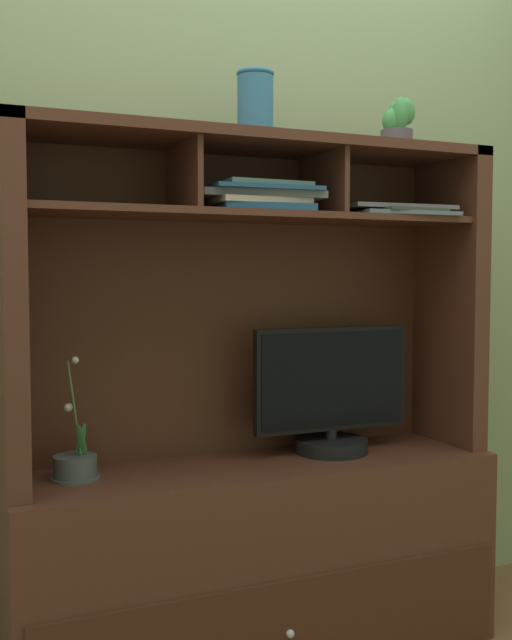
% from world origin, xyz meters
% --- Properties ---
extents(back_wall, '(6.00, 0.02, 2.80)m').
position_xyz_m(back_wall, '(0.00, 0.25, 1.40)').
color(back_wall, gray).
rests_on(back_wall, ground).
extents(media_console, '(1.47, 0.47, 1.57)m').
position_xyz_m(media_console, '(0.00, 0.01, 0.47)').
color(media_console, '#512A1E').
rests_on(media_console, ground).
extents(tv_monitor, '(0.53, 0.23, 0.40)m').
position_xyz_m(tv_monitor, '(0.27, 0.01, 0.77)').
color(tv_monitor, black).
rests_on(tv_monitor, media_console).
extents(potted_orchid, '(0.14, 0.14, 0.34)m').
position_xyz_m(potted_orchid, '(-0.54, 0.02, 0.64)').
color(potted_orchid, '#444B4C').
rests_on(potted_orchid, media_console).
extents(magazine_stack_left, '(0.38, 0.23, 0.09)m').
position_xyz_m(magazine_stack_left, '(-0.01, -0.05, 1.39)').
color(magazine_stack_left, navy).
rests_on(magazine_stack_left, media_console).
extents(magazine_stack_centre, '(0.37, 0.25, 0.03)m').
position_xyz_m(magazine_stack_centre, '(0.47, -0.05, 1.36)').
color(magazine_stack_centre, slate).
rests_on(magazine_stack_centre, media_console).
extents(potted_succulent, '(0.12, 0.12, 0.16)m').
position_xyz_m(potted_succulent, '(0.48, -0.02, 1.64)').
color(potted_succulent, '#524851').
rests_on(potted_succulent, media_console).
extents(ceramic_vase, '(0.11, 0.11, 0.20)m').
position_xyz_m(ceramic_vase, '(0.00, 0.01, 1.67)').
color(ceramic_vase, teal).
rests_on(ceramic_vase, media_console).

